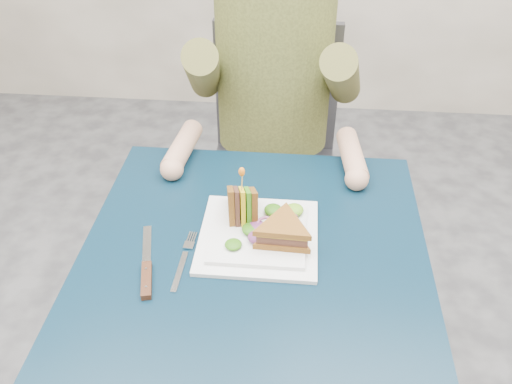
# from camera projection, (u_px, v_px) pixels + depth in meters

# --- Properties ---
(table) EXTENTS (0.75, 0.75, 0.73)m
(table) POSITION_uv_depth(u_px,v_px,m) (254.00, 273.00, 1.23)
(table) COLOR black
(table) RESTS_ON ground
(chair) EXTENTS (0.42, 0.40, 0.93)m
(chair) POSITION_uv_depth(u_px,v_px,m) (274.00, 143.00, 1.87)
(chair) COLOR #47474C
(chair) RESTS_ON ground
(diner) EXTENTS (0.54, 0.59, 0.74)m
(diner) POSITION_uv_depth(u_px,v_px,m) (274.00, 53.00, 1.55)
(diner) COLOR #4D5225
(diner) RESTS_ON chair
(plate) EXTENTS (0.26, 0.26, 0.02)m
(plate) POSITION_uv_depth(u_px,v_px,m) (258.00, 235.00, 1.20)
(plate) COLOR white
(plate) RESTS_ON table
(sandwich_flat) EXTENTS (0.15, 0.15, 0.05)m
(sandwich_flat) POSITION_uv_depth(u_px,v_px,m) (283.00, 232.00, 1.15)
(sandwich_flat) COLOR brown
(sandwich_flat) RESTS_ON plate
(sandwich_upright) EXTENTS (0.09, 0.14, 0.14)m
(sandwich_upright) POSITION_uv_depth(u_px,v_px,m) (242.00, 205.00, 1.21)
(sandwich_upright) COLOR brown
(sandwich_upright) RESTS_ON plate
(fork) EXTENTS (0.02, 0.18, 0.01)m
(fork) POSITION_uv_depth(u_px,v_px,m) (183.00, 262.00, 1.14)
(fork) COLOR silver
(fork) RESTS_ON table
(knife) EXTENTS (0.07, 0.22, 0.02)m
(knife) POSITION_uv_depth(u_px,v_px,m) (147.00, 273.00, 1.11)
(knife) COLOR silver
(knife) RESTS_ON table
(toothpick) EXTENTS (0.01, 0.01, 0.06)m
(toothpick) POSITION_uv_depth(u_px,v_px,m) (242.00, 182.00, 1.17)
(toothpick) COLOR tan
(toothpick) RESTS_ON sandwich_upright
(toothpick_frill) EXTENTS (0.01, 0.01, 0.02)m
(toothpick_frill) POSITION_uv_depth(u_px,v_px,m) (242.00, 172.00, 1.15)
(toothpick_frill) COLOR orange
(toothpick_frill) RESTS_ON sandwich_upright
(lettuce_spill) EXTENTS (0.15, 0.13, 0.02)m
(lettuce_spill) POSITION_uv_depth(u_px,v_px,m) (261.00, 225.00, 1.19)
(lettuce_spill) COLOR #337A14
(lettuce_spill) RESTS_ON plate
(onion_ring) EXTENTS (0.04, 0.04, 0.02)m
(onion_ring) POSITION_uv_depth(u_px,v_px,m) (266.00, 225.00, 1.18)
(onion_ring) COLOR #9E4C7A
(onion_ring) RESTS_ON plate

